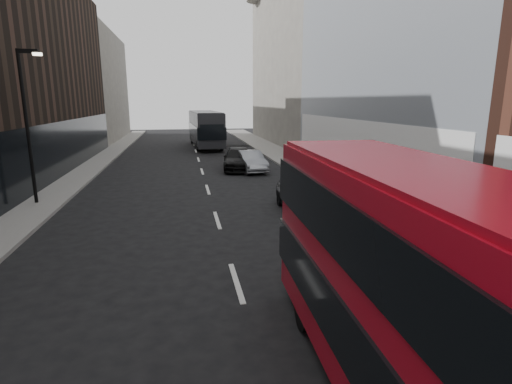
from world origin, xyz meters
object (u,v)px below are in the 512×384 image
street_lamp (28,117)px  car_c (239,159)px  grey_bus (205,128)px  red_bus (437,304)px  car_a (303,195)px  car_b (250,161)px

street_lamp → car_c: (10.91, 8.51, -3.41)m
grey_bus → car_c: bearing=-87.1°
red_bus → car_a: size_ratio=2.16×
car_b → car_c: bearing=123.0°
car_b → car_c: (-0.72, 0.93, 0.04)m
car_a → street_lamp: bearing=166.4°
red_bus → car_b: (1.41, 23.30, -1.49)m
red_bus → street_lamp: bearing=125.1°
car_a → car_c: (-1.21, 11.98, -0.02)m
street_lamp → car_b: 14.31m
street_lamp → grey_bus: bearing=68.1°
street_lamp → car_b: size_ratio=1.59×
car_a → car_b: size_ratio=1.05×
car_c → car_b: bearing=-44.9°
car_c → car_a: bearing=-77.0°
grey_bus → car_a: 27.10m
grey_bus → car_a: grey_bus is taller
grey_bus → car_b: bearing=-84.8°
grey_bus → car_a: size_ratio=2.58×
grey_bus → car_a: (2.68, -26.94, -1.24)m
car_a → red_bus: bearing=-96.5°
car_a → car_c: car_a is taller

